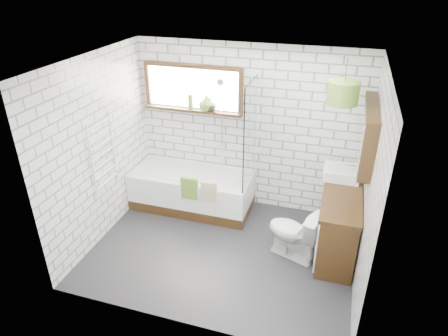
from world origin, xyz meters
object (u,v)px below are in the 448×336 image
(bathtub, at_px, (192,190))
(pendant, at_px, (343,93))
(vanity, at_px, (339,220))
(toilet, at_px, (294,233))
(basin, at_px, (341,173))

(bathtub, relative_size, pendant, 4.97)
(vanity, relative_size, toilet, 2.10)
(bathtub, xyz_separation_m, vanity, (2.23, -0.36, 0.13))
(basin, xyz_separation_m, toilet, (-0.48, -0.75, -0.57))
(vanity, distance_m, toilet, 0.66)
(bathtub, distance_m, basin, 2.26)
(bathtub, height_order, vanity, vanity)
(vanity, bearing_deg, basin, 98.94)
(basin, distance_m, pendant, 1.20)
(bathtub, xyz_separation_m, pendant, (2.05, -0.22, 1.80))
(bathtub, xyz_separation_m, toilet, (1.69, -0.72, 0.06))
(basin, relative_size, toilet, 0.66)
(basin, bearing_deg, toilet, -122.77)
(toilet, bearing_deg, vanity, 143.97)
(toilet, distance_m, pendant, 1.85)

